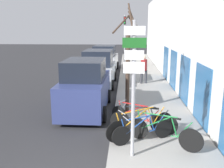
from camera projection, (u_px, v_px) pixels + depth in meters
name	position (u px, v px, depth m)	size (l,w,h in m)	color
ground_plane	(102.00, 87.00, 15.43)	(80.00, 80.00, 0.00)	#28282B
sidewalk_curb	(141.00, 78.00, 17.99)	(3.20, 32.00, 0.15)	gray
building_facade	(168.00, 33.00, 17.12)	(0.23, 32.00, 6.50)	silver
signpost	(134.00, 83.00, 6.45)	(0.60, 0.12, 3.66)	#939399
bicycle_0	(163.00, 132.00, 7.45)	(2.11, 1.19, 0.97)	black
bicycle_1	(143.00, 131.00, 7.68)	(1.91, 0.90, 0.86)	black
bicycle_2	(141.00, 125.00, 8.00)	(2.19, 1.24, 0.97)	black
bicycle_3	(143.00, 121.00, 8.36)	(2.24, 0.59, 0.93)	black
bicycle_4	(137.00, 117.00, 8.83)	(1.87, 1.31, 0.86)	black
parked_car_0	(85.00, 88.00, 10.82)	(2.04, 4.21, 2.31)	navy
parked_car_1	(99.00, 69.00, 15.86)	(2.14, 4.46, 2.26)	#B2B7BC
parked_car_2	(105.00, 60.00, 20.74)	(2.22, 4.28, 2.19)	silver
pedestrian_near	(144.00, 68.00, 15.69)	(0.45, 0.39, 1.75)	#333338
street_tree	(128.00, 63.00, 10.18)	(1.14, 1.42, 4.40)	#3D2D23
traffic_light	(125.00, 35.00, 21.03)	(0.20, 0.30, 4.50)	#939399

